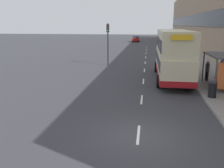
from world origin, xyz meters
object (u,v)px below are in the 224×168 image
object	(u,v)px
double_decker_bus_near	(173,54)
litter_bin	(212,89)
car_0	(136,39)
traffic_light_far_kerb	(108,37)
bus_shelter	(223,65)
pedestrian_1	(207,71)
pedestrian_at_shelter	(221,71)

from	to	relation	value
double_decker_bus_near	litter_bin	size ratio (longest dim) A/B	9.78
car_0	traffic_light_far_kerb	distance (m)	41.08
litter_bin	traffic_light_far_kerb	size ratio (longest dim) A/B	0.21
bus_shelter	traffic_light_far_kerb	distance (m)	14.52
car_0	pedestrian_1	distance (m)	49.39
double_decker_bus_near	car_0	bearing A→B (deg)	96.66
double_decker_bus_near	litter_bin	distance (m)	6.39
pedestrian_at_shelter	car_0	bearing A→B (deg)	100.91
car_0	litter_bin	bearing A→B (deg)	98.12
pedestrian_1	litter_bin	world-z (taller)	pedestrian_1
bus_shelter	litter_bin	xyz separation A→B (m)	(-1.22, -2.54, -1.21)
bus_shelter	pedestrian_1	bearing A→B (deg)	100.30
litter_bin	double_decker_bus_near	bearing A→B (deg)	109.59
pedestrian_at_shelter	bus_shelter	bearing A→B (deg)	-104.23
bus_shelter	pedestrian_at_shelter	distance (m)	2.43
bus_shelter	litter_bin	distance (m)	3.07
litter_bin	bus_shelter	bearing A→B (deg)	64.31
pedestrian_at_shelter	pedestrian_1	xyz separation A→B (m)	(-1.03, 0.37, -0.05)
bus_shelter	car_0	distance (m)	52.03
pedestrian_1	car_0	bearing A→B (deg)	99.82
car_0	pedestrian_at_shelter	size ratio (longest dim) A/B	2.54
bus_shelter	car_0	size ratio (longest dim) A/B	0.93
double_decker_bus_near	pedestrian_at_shelter	size ratio (longest dim) A/B	5.76
litter_bin	pedestrian_1	bearing A→B (deg)	81.65
litter_bin	traffic_light_far_kerb	distance (m)	15.85
car_0	pedestrian_at_shelter	world-z (taller)	pedestrian_at_shelter
bus_shelter	double_decker_bus_near	bearing A→B (deg)	135.08
car_0	traffic_light_far_kerb	size ratio (longest dim) A/B	0.92
bus_shelter	pedestrian_at_shelter	xyz separation A→B (m)	(0.56, 2.21, -0.82)
double_decker_bus_near	car_0	world-z (taller)	double_decker_bus_near
car_0	pedestrian_1	size ratio (longest dim) A/B	2.69
double_decker_bus_near	pedestrian_1	world-z (taller)	double_decker_bus_near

